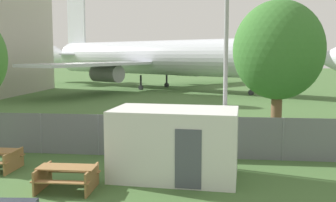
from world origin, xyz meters
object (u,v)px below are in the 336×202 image
object	(u,v)px
airplane	(162,58)
tree_left_of_cabin	(278,51)
picnic_bench_open_grass	(67,175)
portable_cabin	(175,143)

from	to	relation	value
airplane	tree_left_of_cabin	size ratio (longest dim) A/B	5.92
picnic_bench_open_grass	tree_left_of_cabin	bearing A→B (deg)	45.40
portable_cabin	picnic_bench_open_grass	distance (m)	3.73
portable_cabin	tree_left_of_cabin	bearing A→B (deg)	58.51
portable_cabin	picnic_bench_open_grass	bearing A→B (deg)	-148.15
airplane	picnic_bench_open_grass	size ratio (longest dim) A/B	22.07
airplane	portable_cabin	distance (m)	35.36
picnic_bench_open_grass	airplane	bearing A→B (deg)	92.70
tree_left_of_cabin	airplane	bearing A→B (deg)	107.87
airplane	picnic_bench_open_grass	world-z (taller)	airplane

